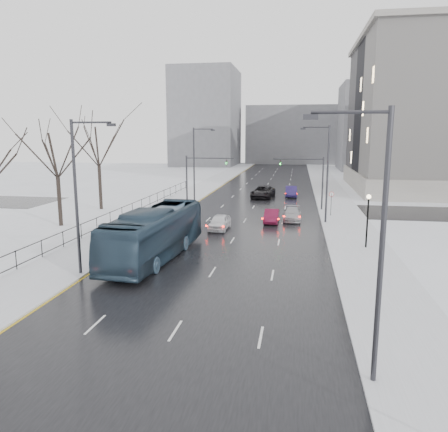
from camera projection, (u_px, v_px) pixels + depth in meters
The scene contains 25 objects.
road at pixel (261, 195), 65.96m from camera, with size 16.00×150.00×0.04m, color black.
cross_road at pixel (253, 208), 54.33m from camera, with size 130.00×10.00×0.04m, color black.
sidewalk_left at pixel (193, 194), 67.67m from camera, with size 5.00×150.00×0.16m, color silver.
sidewalk_right at pixel (332, 197), 64.23m from camera, with size 5.00×150.00×0.16m, color silver.
park_strip at pixel (135, 192), 69.24m from camera, with size 14.00×150.00×0.12m, color white.
tree_park_d at pixel (61, 227), 43.69m from camera, with size 8.75×8.75×12.50m, color black, non-canonical shape.
tree_park_e at pixel (101, 210), 53.45m from camera, with size 9.45×9.45×13.50m, color black, non-canonical shape.
iron_fence at pixel (87, 228), 38.86m from camera, with size 0.06×70.00×1.30m.
streetlight_r_near at pixel (376, 235), 15.13m from camera, with size 2.95×0.25×10.00m.
streetlight_r_mid at pixel (325, 169), 44.21m from camera, with size 2.95×0.25×10.00m.
streetlight_l_near at pixel (79, 190), 27.51m from camera, with size 2.95×0.25×10.00m.
streetlight_l_far at pixel (196, 161), 58.52m from camera, with size 2.95×0.25×10.00m.
lamppost_r_mid at pixel (368, 213), 34.54m from camera, with size 0.36×0.36×4.28m.
mast_signal_right at pixel (314, 177), 52.38m from camera, with size 6.10×0.33×6.50m.
mast_signal_left at pixel (195, 175), 54.78m from camera, with size 6.10×0.33×6.50m.
no_uturn_sign at pixel (331, 196), 48.52m from camera, with size 0.60×0.06×2.70m.
bldg_far_right at pixel (388, 127), 112.66m from camera, with size 24.00×20.00×22.00m, color slate.
bldg_far_left at pixel (206, 118), 130.01m from camera, with size 18.00×22.00×28.00m, color slate.
bldg_far_center at pixel (295, 135), 141.20m from camera, with size 30.00×18.00×18.00m, color slate.
bus at pixel (155, 233), 32.12m from camera, with size 3.14×13.40×3.73m, color #293D4F.
sedan_center_near at pixel (220, 222), 42.06m from camera, with size 1.71×4.26×1.45m, color silver.
sedan_right_near at pixel (272, 216), 45.45m from camera, with size 1.46×4.17×1.38m, color maroon.
sedan_right_cross at pixel (263, 192), 63.33m from camera, with size 2.82×6.12×1.70m, color black.
sedan_right_far at pixel (292, 214), 46.66m from camera, with size 1.88×4.63×1.34m, color #A4A4A9.
sedan_right_distant at pixel (291, 191), 64.48m from camera, with size 1.65×4.74×1.56m, color #251B53.
Camera 1 is at (5.43, -5.42, 9.06)m, focal length 35.00 mm.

